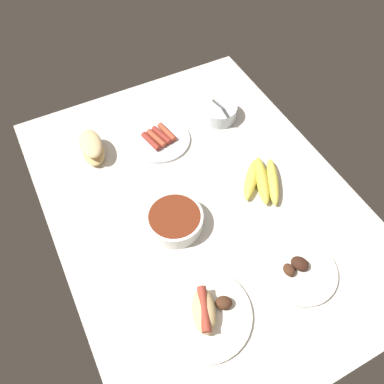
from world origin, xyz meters
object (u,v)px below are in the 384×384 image
(plate_sausages, at_px, (159,139))
(banana_bunch, at_px, (262,180))
(bowl_coleslaw, at_px, (219,111))
(plate_hotdog_assembled, at_px, (205,312))
(bread_stack, at_px, (92,148))
(bowl_chili, at_px, (175,220))
(plate_grilled_meat, at_px, (299,270))

(plate_sausages, bearing_deg, banana_bunch, 33.75)
(banana_bunch, relative_size, bowl_coleslaw, 1.34)
(plate_hotdog_assembled, xyz_separation_m, banana_bunch, (-0.29, 0.36, 0.00))
(bread_stack, distance_m, bowl_coleslaw, 0.47)
(plate_sausages, xyz_separation_m, bread_stack, (-0.04, -0.22, 0.03))
(plate_hotdog_assembled, relative_size, bread_stack, 1.78)
(plate_sausages, bearing_deg, bowl_chili, -16.75)
(plate_sausages, xyz_separation_m, banana_bunch, (0.32, 0.21, 0.01))
(plate_hotdog_assembled, bearing_deg, bread_stack, -173.52)
(bowl_chili, bearing_deg, plate_hotdog_assembled, -10.08)
(plate_sausages, height_order, plate_grilled_meat, plate_grilled_meat)
(plate_sausages, bearing_deg, plate_hotdog_assembled, -13.75)
(bowl_coleslaw, bearing_deg, plate_hotdog_assembled, -32.18)
(plate_grilled_meat, relative_size, bowl_coleslaw, 1.39)
(plate_hotdog_assembled, xyz_separation_m, plate_grilled_meat, (0.01, 0.29, -0.01))
(plate_hotdog_assembled, relative_size, banana_bunch, 1.25)
(bowl_coleslaw, bearing_deg, bread_stack, -93.98)
(plate_sausages, bearing_deg, plate_grilled_meat, 12.63)
(bowl_chili, xyz_separation_m, bowl_coleslaw, (-0.34, 0.34, 0.00))
(bread_stack, bearing_deg, plate_hotdog_assembled, 6.48)
(plate_hotdog_assembled, bearing_deg, plate_grilled_meat, 87.54)
(plate_sausages, relative_size, bowl_coleslaw, 1.43)
(plate_hotdog_assembled, xyz_separation_m, bowl_coleslaw, (-0.62, 0.39, 0.01))
(plate_hotdog_assembled, relative_size, bowl_coleslaw, 1.68)
(bowl_chili, height_order, banana_bunch, bowl_chili)
(plate_sausages, distance_m, plate_hotdog_assembled, 0.63)
(plate_hotdog_assembled, height_order, bread_stack, bread_stack)
(banana_bunch, distance_m, bowl_coleslaw, 0.33)
(bowl_chili, relative_size, banana_bunch, 0.84)
(banana_bunch, bearing_deg, plate_grilled_meat, -14.00)
(bowl_chili, bearing_deg, bread_stack, -161.71)
(bowl_chili, height_order, bowl_coleslaw, bowl_coleslaw)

